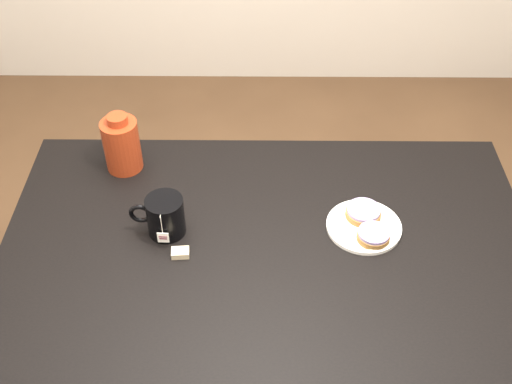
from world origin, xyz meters
TOP-DOWN VIEW (x-y plane):
  - table at (0.00, 0.00)m, footprint 1.40×0.90m
  - plate at (0.26, 0.07)m, footprint 0.20×0.20m
  - bagel_back at (0.26, 0.11)m, footprint 0.10×0.10m
  - bagel_front at (0.27, 0.02)m, footprint 0.12×0.12m
  - mug at (-0.27, 0.06)m, footprint 0.15×0.11m
  - teabag_pouch at (-0.23, -0.03)m, footprint 0.05×0.04m
  - bagel_package at (-0.42, 0.32)m, footprint 0.14×0.14m

SIDE VIEW (x-z plane):
  - table at x=0.00m, z-range 0.29..1.04m
  - plate at x=0.26m, z-range 0.75..0.77m
  - teabag_pouch at x=-0.23m, z-range 0.75..0.77m
  - bagel_back at x=0.26m, z-range 0.76..0.79m
  - bagel_front at x=0.27m, z-range 0.76..0.79m
  - mug at x=-0.27m, z-range 0.75..0.86m
  - bagel_package at x=-0.42m, z-range 0.74..0.93m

